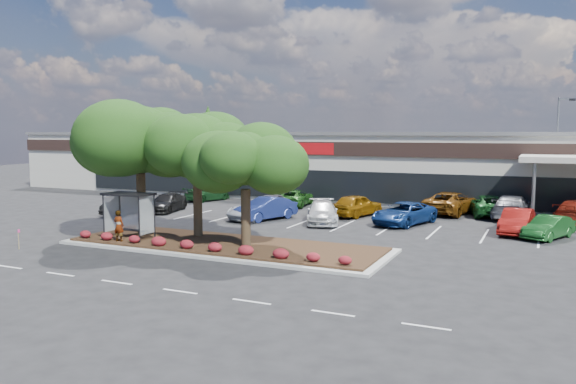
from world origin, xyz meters
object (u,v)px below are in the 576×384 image
at_px(car_0, 127,204).
at_px(car_1, 167,203).
at_px(light_pole, 557,161).
at_px(survey_stake, 19,236).

height_order(car_0, car_1, car_0).
relative_size(car_0, car_1, 0.94).
xyz_separation_m(light_pole, car_1, (-27.88, -13.93, -3.26)).
bearing_deg(light_pole, car_1, -153.45).
xyz_separation_m(light_pole, car_0, (-29.79, -16.36, -3.22)).
distance_m(survey_stake, car_0, 13.12).
relative_size(survey_stake, car_1, 0.23).
height_order(survey_stake, car_0, car_0).
bearing_deg(car_0, car_1, 50.37).
distance_m(light_pole, survey_stake, 39.25).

